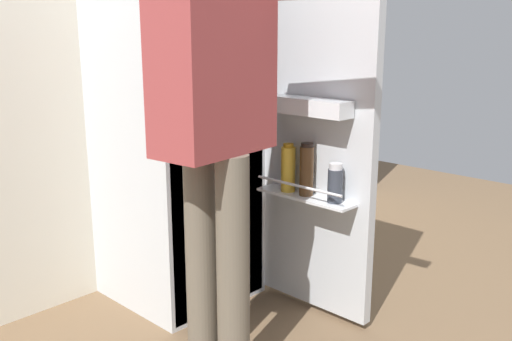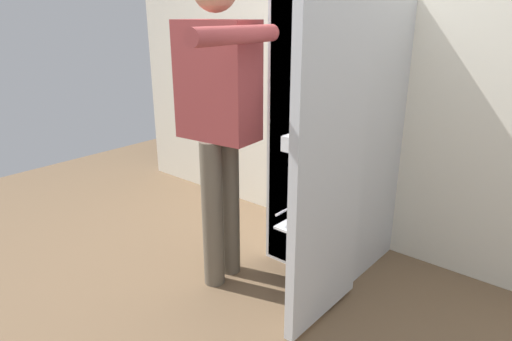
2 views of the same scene
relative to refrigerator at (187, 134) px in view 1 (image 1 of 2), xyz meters
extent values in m
plane|color=brown|center=(-0.02, -0.50, -0.81)|extent=(6.43, 6.43, 0.00)
cube|color=silver|center=(-0.02, 0.41, 0.51)|extent=(4.40, 0.10, 2.63)
cube|color=silver|center=(-0.02, 0.05, 0.00)|extent=(0.59, 0.61, 1.61)
cube|color=white|center=(-0.02, -0.25, 0.00)|extent=(0.55, 0.01, 1.57)
cube|color=white|center=(-0.02, -0.20, 0.02)|extent=(0.51, 0.09, 0.01)
cube|color=silver|center=(0.29, -0.55, -0.01)|extent=(0.05, 0.59, 1.54)
cube|color=white|center=(0.21, -0.55, -0.24)|extent=(0.12, 0.48, 0.01)
cylinder|color=silver|center=(0.16, -0.55, -0.18)|extent=(0.01, 0.46, 0.01)
cube|color=white|center=(0.21, -0.55, 0.16)|extent=(0.10, 0.41, 0.07)
cylinder|color=gold|center=(0.21, -0.44, -0.13)|extent=(0.06, 0.06, 0.20)
cylinder|color=#BC8419|center=(0.21, -0.44, -0.02)|extent=(0.05, 0.05, 0.02)
cylinder|color=#333842|center=(0.22, -0.70, -0.16)|extent=(0.06, 0.06, 0.14)
cylinder|color=silver|center=(0.22, -0.70, -0.08)|extent=(0.06, 0.06, 0.03)
cylinder|color=brown|center=(0.22, -0.54, -0.12)|extent=(0.06, 0.06, 0.22)
cylinder|color=black|center=(0.22, -0.54, -0.01)|extent=(0.05, 0.05, 0.02)
cylinder|color=#665B4C|center=(-0.38, -0.53, -0.37)|extent=(0.12, 0.12, 0.87)
cylinder|color=#665B4C|center=(-0.36, -0.68, -0.37)|extent=(0.12, 0.12, 0.87)
cube|color=#9E3D3D|center=(-0.37, -0.61, 0.37)|extent=(0.45, 0.26, 0.62)
cylinder|color=#9E3D3D|center=(-0.39, -0.39, 0.35)|extent=(0.08, 0.08, 0.58)
camera|label=1|loc=(-1.68, -2.06, 0.49)|focal=40.20mm
camera|label=2|loc=(1.31, -2.28, 0.71)|focal=31.35mm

